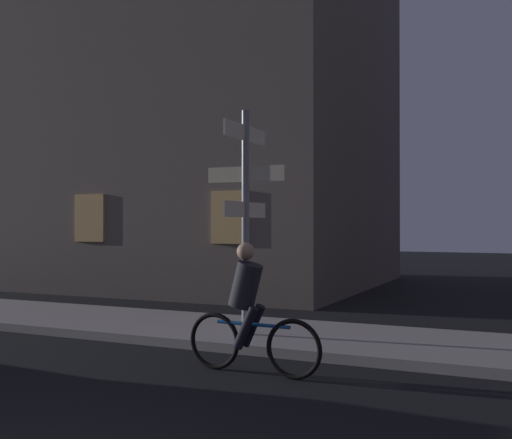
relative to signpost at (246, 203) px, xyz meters
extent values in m
cube|color=#9E9991|center=(0.70, 0.47, -2.09)|extent=(40.00, 2.53, 0.14)
cylinder|color=gray|center=(0.00, 0.00, -0.29)|extent=(0.12, 0.12, 3.46)
cube|color=beige|center=(0.00, 0.00, 1.09)|extent=(0.03, 1.42, 0.24)
cube|color=beige|center=(0.00, 0.00, 0.45)|extent=(1.30, 0.03, 0.24)
cube|color=beige|center=(0.00, 0.00, -0.10)|extent=(0.03, 1.45, 0.24)
torus|color=black|center=(1.48, -1.77, -1.80)|extent=(0.72, 0.10, 0.72)
torus|color=black|center=(0.39, -1.71, -1.80)|extent=(0.72, 0.10, 0.72)
cylinder|color=#1959A5|center=(0.93, -1.74, -1.55)|extent=(1.00, 0.10, 0.04)
cylinder|color=#26262D|center=(0.83, -1.73, -1.07)|extent=(0.47, 0.35, 0.61)
sphere|color=tan|center=(0.83, -1.73, -0.66)|extent=(0.22, 0.22, 0.22)
cylinder|color=black|center=(0.89, -1.65, -1.58)|extent=(0.35, 0.14, 0.55)
cylinder|color=black|center=(0.88, -1.83, -1.58)|extent=(0.35, 0.14, 0.55)
cube|color=#6B6056|center=(-6.18, 8.31, 6.46)|extent=(11.93, 9.04, 17.23)
cube|color=#F2C672|center=(-6.18, 3.76, -0.16)|extent=(0.90, 0.06, 1.20)
cube|color=#F2C672|center=(-2.21, 3.76, -0.16)|extent=(0.90, 0.06, 1.20)
camera|label=1|loc=(4.10, -8.53, -0.33)|focal=43.00mm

